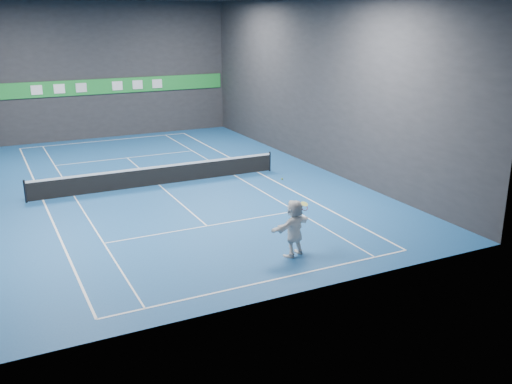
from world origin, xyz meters
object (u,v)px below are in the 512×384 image
tennis_ball (282,179)px  tennis_racket (303,208)px  player (294,228)px  tennis_net (159,175)px

tennis_ball → tennis_racket: size_ratio=0.09×
player → tennis_net: size_ratio=0.16×
player → tennis_ball: (-0.43, 0.13, 1.79)m
tennis_ball → tennis_net: 10.64m
player → tennis_racket: size_ratio=2.90×
player → tennis_racket: bearing=166.4°
tennis_net → tennis_racket: tennis_racket is taller
player → tennis_ball: 1.84m
player → tennis_net: bearing=-101.8°
player → tennis_racket: player is taller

